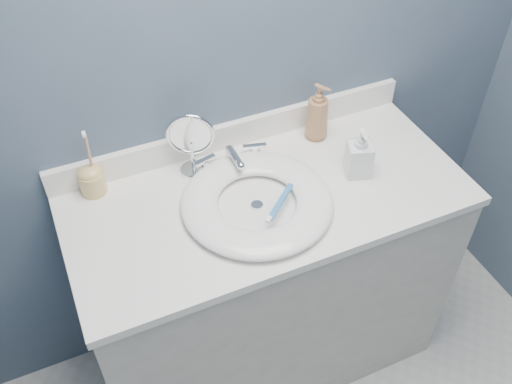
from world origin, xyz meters
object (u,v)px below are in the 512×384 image
makeup_mirror (191,141)px  soap_bottle_amber (318,112)px  toothbrush_holder (92,179)px  soap_bottle_clear (360,152)px

makeup_mirror → soap_bottle_amber: size_ratio=1.08×
makeup_mirror → soap_bottle_amber: bearing=21.0°
toothbrush_holder → soap_bottle_clear: bearing=-17.9°
soap_bottle_clear → makeup_mirror: bearing=173.8°
soap_bottle_amber → soap_bottle_clear: (0.03, -0.21, -0.02)m
soap_bottle_amber → soap_bottle_clear: soap_bottle_amber is taller
makeup_mirror → toothbrush_holder: bearing=-165.3°
toothbrush_holder → makeup_mirror: bearing=-6.5°
makeup_mirror → soap_bottle_clear: makeup_mirror is taller
makeup_mirror → toothbrush_holder: 0.32m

